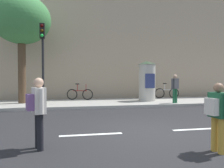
# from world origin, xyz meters

# --- Properties ---
(ground_plane) EXTENTS (80.00, 80.00, 0.00)m
(ground_plane) POSITION_xyz_m (0.00, 0.00, 0.00)
(ground_plane) COLOR #232326
(sidewalk_curb) EXTENTS (36.00, 4.00, 0.15)m
(sidewalk_curb) POSITION_xyz_m (0.00, 7.00, 0.07)
(sidewalk_curb) COLOR #9E9B93
(sidewalk_curb) RESTS_ON ground_plane
(lane_markings) EXTENTS (25.80, 0.16, 0.01)m
(lane_markings) POSITION_xyz_m (-0.00, 0.00, 0.00)
(lane_markings) COLOR silver
(lane_markings) RESTS_ON ground_plane
(building_backdrop) EXTENTS (36.00, 5.00, 11.27)m
(building_backdrop) POSITION_xyz_m (0.00, 12.00, 5.63)
(building_backdrop) COLOR tan
(building_backdrop) RESTS_ON ground_plane
(traffic_light) EXTENTS (0.24, 0.45, 4.18)m
(traffic_light) POSITION_xyz_m (-3.65, 5.24, 2.97)
(traffic_light) COLOR black
(traffic_light) RESTS_ON sidewalk_curb
(poster_column) EXTENTS (1.15, 1.15, 2.54)m
(poster_column) POSITION_xyz_m (2.56, 7.00, 1.44)
(poster_column) COLOR #B2ADA3
(poster_column) RESTS_ON sidewalk_curb
(street_tree) EXTENTS (3.31, 3.31, 6.25)m
(street_tree) POSITION_xyz_m (-5.03, 7.15, 4.93)
(street_tree) COLOR #4C3826
(street_tree) RESTS_ON sidewalk_curb
(pedestrian_near_pole) EXTENTS (0.48, 0.58, 1.63)m
(pedestrian_near_pole) POSITION_xyz_m (-3.02, -1.03, 0.97)
(pedestrian_near_pole) COLOR black
(pedestrian_near_pole) RESTS_ON ground_plane
(pedestrian_in_red_top) EXTENTS (0.43, 0.56, 1.52)m
(pedestrian_in_red_top) POSITION_xyz_m (0.83, -1.99, 0.89)
(pedestrian_in_red_top) COLOR #B78C33
(pedestrian_in_red_top) RESTS_ON ground_plane
(pedestrian_tallest) EXTENTS (0.54, 0.39, 1.66)m
(pedestrian_tallest) POSITION_xyz_m (3.71, 5.47, 1.12)
(pedestrian_tallest) COLOR #1E5938
(pedestrian_tallest) RESTS_ON sidewalk_curb
(bicycle_leaning) EXTENTS (1.73, 0.51, 1.09)m
(bicycle_leaning) POSITION_xyz_m (-1.66, 8.39, 0.54)
(bicycle_leaning) COLOR black
(bicycle_leaning) RESTS_ON sidewalk_curb
(bicycle_upright) EXTENTS (1.76, 0.30, 1.09)m
(bicycle_upright) POSITION_xyz_m (4.54, 8.30, 0.54)
(bicycle_upright) COLOR black
(bicycle_upright) RESTS_ON sidewalk_curb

